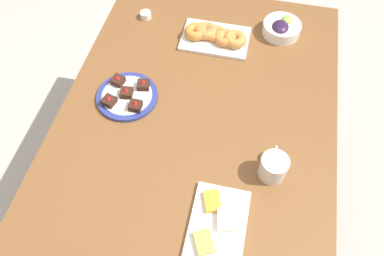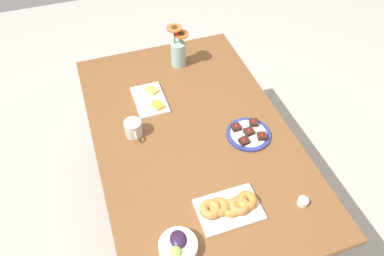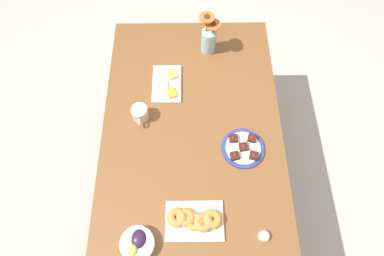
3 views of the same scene
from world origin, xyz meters
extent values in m
plane|color=#B7B2A8|center=(0.00, 0.00, 0.00)|extent=(6.00, 6.00, 0.00)
cube|color=brown|center=(0.00, 0.00, 0.72)|extent=(1.60, 1.00, 0.04)
cube|color=brown|center=(-0.72, -0.42, 0.35)|extent=(0.07, 0.07, 0.70)
cube|color=brown|center=(-0.72, 0.42, 0.35)|extent=(0.07, 0.07, 0.70)
cylinder|color=beige|center=(-0.09, -0.29, 0.78)|extent=(0.09, 0.09, 0.09)
cylinder|color=brown|center=(-0.09, -0.29, 0.82)|extent=(0.08, 0.08, 0.00)
torus|color=beige|center=(-0.04, -0.29, 0.78)|extent=(0.05, 0.01, 0.05)
cylinder|color=white|center=(0.58, -0.26, 0.77)|extent=(0.16, 0.16, 0.05)
ellipsoid|color=#2D1938|center=(0.56, -0.25, 0.79)|extent=(0.09, 0.07, 0.04)
ellipsoid|color=#9EC14C|center=(0.61, -0.27, 0.79)|extent=(0.06, 0.05, 0.04)
cube|color=white|center=(-0.31, -0.15, 0.75)|extent=(0.26, 0.17, 0.01)
cube|color=#EFB74C|center=(-0.37, -0.12, 0.76)|extent=(0.09, 0.08, 0.02)
cube|color=white|center=(-0.29, -0.17, 0.76)|extent=(0.08, 0.06, 0.02)
cube|color=orange|center=(-0.24, -0.12, 0.76)|extent=(0.08, 0.07, 0.01)
cube|color=white|center=(0.48, 0.01, 0.75)|extent=(0.19, 0.28, 0.01)
torus|color=#C78640|center=(0.47, -0.08, 0.77)|extent=(0.13, 0.13, 0.04)
torus|color=#CE7F39|center=(0.47, -0.04, 0.77)|extent=(0.13, 0.13, 0.04)
torus|color=orange|center=(0.49, 0.01, 0.77)|extent=(0.12, 0.12, 0.03)
torus|color=#D18041|center=(0.49, 0.05, 0.77)|extent=(0.13, 0.13, 0.04)
torus|color=orange|center=(0.48, 0.09, 0.77)|extent=(0.12, 0.12, 0.04)
cylinder|color=white|center=(0.56, 0.33, 0.75)|extent=(0.05, 0.05, 0.03)
cylinder|color=#C68923|center=(0.56, 0.33, 0.76)|extent=(0.04, 0.04, 0.01)
cylinder|color=navy|center=(0.11, 0.27, 0.75)|extent=(0.23, 0.23, 0.01)
cylinder|color=white|center=(0.11, 0.27, 0.75)|extent=(0.19, 0.19, 0.01)
cube|color=#381E14|center=(0.06, 0.32, 0.77)|extent=(0.05, 0.05, 0.02)
cone|color=red|center=(0.06, 0.32, 0.79)|extent=(0.02, 0.02, 0.01)
cube|color=#381E14|center=(0.16, 0.32, 0.77)|extent=(0.05, 0.05, 0.02)
cone|color=red|center=(0.16, 0.32, 0.79)|extent=(0.02, 0.02, 0.01)
cube|color=#381E14|center=(0.06, 0.22, 0.77)|extent=(0.04, 0.04, 0.02)
cone|color=red|center=(0.06, 0.22, 0.79)|extent=(0.02, 0.02, 0.01)
cube|color=#381E14|center=(0.16, 0.22, 0.77)|extent=(0.05, 0.05, 0.02)
cone|color=red|center=(0.16, 0.22, 0.79)|extent=(0.02, 0.02, 0.01)
cube|color=#381E14|center=(0.11, 0.27, 0.77)|extent=(0.05, 0.05, 0.02)
cone|color=red|center=(0.11, 0.27, 0.79)|extent=(0.02, 0.02, 0.01)
cylinder|color=#99C1B7|center=(-0.57, 0.11, 0.82)|extent=(0.09, 0.09, 0.15)
cylinder|color=#3D702D|center=(-0.58, 0.09, 0.94)|extent=(0.01, 0.01, 0.10)
cylinder|color=orange|center=(-0.58, 0.09, 1.00)|extent=(0.09, 0.09, 0.01)
cylinder|color=#472D14|center=(-0.58, 0.09, 1.00)|extent=(0.04, 0.04, 0.01)
cylinder|color=#3D702D|center=(-0.57, 0.13, 0.92)|extent=(0.01, 0.01, 0.06)
cylinder|color=orange|center=(-0.57, 0.13, 0.96)|extent=(0.09, 0.09, 0.01)
cylinder|color=#472D14|center=(-0.57, 0.13, 0.96)|extent=(0.04, 0.04, 0.01)
camera|label=1|loc=(-0.69, -0.15, 1.85)|focal=35.00mm
camera|label=2|loc=(1.23, -0.42, 2.20)|focal=35.00mm
camera|label=3|loc=(0.70, -0.01, 2.25)|focal=28.00mm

